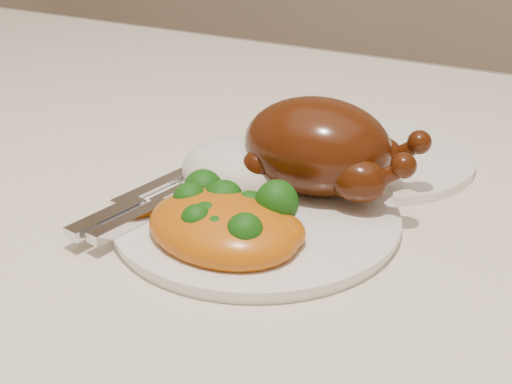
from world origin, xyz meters
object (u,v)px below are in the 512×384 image
at_px(dining_table, 228,272).
at_px(dinner_plate, 256,218).
at_px(roast_chicken, 321,147).
at_px(side_plate, 369,156).

height_order(dining_table, dinner_plate, dinner_plate).
bearing_deg(roast_chicken, side_plate, 81.39).
xyz_separation_m(dining_table, dinner_plate, (0.06, -0.06, 0.11)).
distance_m(dining_table, side_plate, 0.19).
height_order(side_plate, roast_chicken, roast_chicken).
bearing_deg(side_plate, dinner_plate, -103.22).
bearing_deg(dinner_plate, side_plate, 76.78).
relative_size(dining_table, dinner_plate, 6.41).
xyz_separation_m(dining_table, roast_chicken, (0.09, 0.01, 0.16)).
height_order(dinner_plate, side_plate, same).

